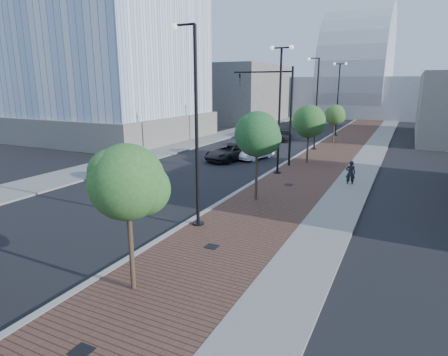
% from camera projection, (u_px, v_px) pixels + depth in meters
% --- Properties ---
extents(sidewalk, '(7.00, 140.00, 0.12)m').
position_uv_depth(sidewalk, '(351.00, 144.00, 43.00)').
color(sidewalk, '#4C2D23').
rests_on(sidewalk, ground).
extents(concrete_strip, '(2.40, 140.00, 0.13)m').
position_uv_depth(concrete_strip, '(377.00, 145.00, 41.84)').
color(concrete_strip, slate).
rests_on(concrete_strip, ground).
extents(curb, '(0.30, 140.00, 0.14)m').
position_uv_depth(curb, '(321.00, 141.00, 44.49)').
color(curb, gray).
rests_on(curb, ground).
extents(west_sidewalk, '(4.00, 140.00, 0.12)m').
position_uv_depth(west_sidewalk, '(222.00, 135.00, 50.04)').
color(west_sidewalk, slate).
rests_on(west_sidewalk, ground).
extents(white_sedan, '(2.46, 4.34, 1.35)m').
position_uv_depth(white_sedan, '(256.00, 152.00, 34.27)').
color(white_sedan, white).
rests_on(white_sedan, ground).
extents(dark_car_mid, '(3.43, 5.57, 1.44)m').
position_uv_depth(dark_car_mid, '(229.00, 152.00, 33.67)').
color(dark_car_mid, black).
rests_on(dark_car_mid, ground).
extents(dark_car_far, '(2.52, 4.45, 1.22)m').
position_uv_depth(dark_car_far, '(284.00, 135.00, 45.61)').
color(dark_car_far, black).
rests_on(dark_car_far, ground).
extents(pedestrian, '(0.67, 0.48, 1.72)m').
position_uv_depth(pedestrian, '(350.00, 173.00, 25.18)').
color(pedestrian, black).
rests_on(pedestrian, ground).
extents(streetlight_1, '(1.44, 0.56, 9.21)m').
position_uv_depth(streetlight_1, '(195.00, 136.00, 17.11)').
color(streetlight_1, black).
rests_on(streetlight_1, ground).
extents(streetlight_2, '(1.72, 0.56, 9.28)m').
position_uv_depth(streetlight_2, '(279.00, 110.00, 27.40)').
color(streetlight_2, black).
rests_on(streetlight_2, ground).
extents(streetlight_3, '(1.44, 0.56, 9.21)m').
position_uv_depth(streetlight_3, '(315.00, 108.00, 38.02)').
color(streetlight_3, black).
rests_on(streetlight_3, ground).
extents(streetlight_4, '(1.72, 0.56, 9.28)m').
position_uv_depth(streetlight_4, '(338.00, 99.00, 48.31)').
color(streetlight_4, black).
rests_on(streetlight_4, ground).
extents(traffic_mast, '(5.09, 0.20, 8.00)m').
position_uv_depth(traffic_mast, '(280.00, 105.00, 30.36)').
color(traffic_mast, black).
rests_on(traffic_mast, ground).
extents(tree_0, '(2.43, 2.39, 4.92)m').
position_uv_depth(tree_0, '(129.00, 183.00, 11.56)').
color(tree_0, '#382619').
rests_on(tree_0, ground).
extents(tree_1, '(2.57, 2.56, 5.21)m').
position_uv_depth(tree_1, '(258.00, 134.00, 21.09)').
color(tree_1, '#382619').
rests_on(tree_1, ground).
extents(tree_2, '(2.77, 2.77, 4.99)m').
position_uv_depth(tree_2, '(310.00, 122.00, 31.63)').
color(tree_2, '#382619').
rests_on(tree_2, ground).
extents(tree_3, '(2.34, 2.29, 4.45)m').
position_uv_depth(tree_3, '(335.00, 115.00, 42.16)').
color(tree_3, '#382619').
rests_on(tree_3, ground).
extents(tower_podium, '(19.00, 19.00, 3.00)m').
position_uv_depth(tower_podium, '(116.00, 126.00, 47.42)').
color(tower_podium, slate).
rests_on(tower_podium, ground).
extents(convention_center, '(50.00, 30.00, 50.00)m').
position_uv_depth(convention_center, '(357.00, 87.00, 83.12)').
color(convention_center, '#9FA2A8').
rests_on(convention_center, ground).
extents(commercial_block_nw, '(14.00, 20.00, 10.00)m').
position_uv_depth(commercial_block_nw, '(236.00, 93.00, 69.26)').
color(commercial_block_nw, '#635F59').
rests_on(commercial_block_nw, ground).
extents(utility_cover_0, '(0.50, 0.50, 0.02)m').
position_uv_depth(utility_cover_0, '(82.00, 351.00, 9.47)').
color(utility_cover_0, black).
rests_on(utility_cover_0, sidewalk).
extents(utility_cover_1, '(0.50, 0.50, 0.02)m').
position_uv_depth(utility_cover_1, '(212.00, 246.00, 15.57)').
color(utility_cover_1, black).
rests_on(utility_cover_1, sidewalk).
extents(utility_cover_2, '(0.50, 0.50, 0.02)m').
position_uv_depth(utility_cover_2, '(289.00, 185.00, 25.15)').
color(utility_cover_2, black).
rests_on(utility_cover_2, sidewalk).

